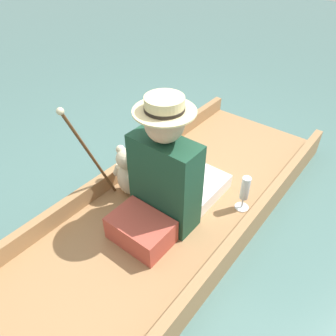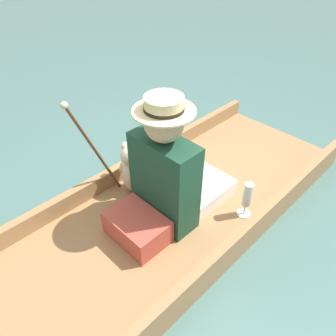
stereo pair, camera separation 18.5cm
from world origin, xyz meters
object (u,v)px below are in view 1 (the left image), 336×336
(wine_glass, at_px, (245,190))
(walking_cane, at_px, (86,149))
(seated_person, at_px, (172,173))
(teddy_bear, at_px, (128,173))

(wine_glass, bearing_deg, walking_cane, -143.62)
(wine_glass, bearing_deg, seated_person, -137.79)
(teddy_bear, distance_m, wine_glass, 0.81)
(seated_person, height_order, wine_glass, seated_person)
(walking_cane, bearing_deg, teddy_bear, 66.78)
(wine_glass, xyz_separation_m, walking_cane, (-0.82, -0.61, 0.31))
(seated_person, distance_m, teddy_bear, 0.39)
(seated_person, relative_size, wine_glass, 3.30)
(teddy_bear, height_order, walking_cane, walking_cane)
(wine_glass, height_order, walking_cane, walking_cane)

